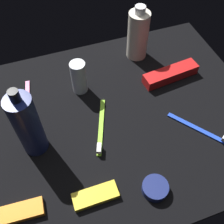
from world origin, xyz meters
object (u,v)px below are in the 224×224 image
(toothbrush_blue, at_px, (203,130))
(snack_bar_orange, at_px, (20,212))
(bodywash_bottle, at_px, (138,35))
(snack_bar_yellow, at_px, (95,196))
(toothbrush_pink, at_px, (27,106))
(lotion_bottle, at_px, (28,125))
(toothpaste_box_red, at_px, (170,74))
(toothbrush_lime, at_px, (101,129))
(deodorant_stick, at_px, (79,77))
(cream_tin_left, at_px, (155,188))

(toothbrush_blue, xyz_separation_m, snack_bar_orange, (0.49, 0.05, 0.00))
(bodywash_bottle, xyz_separation_m, snack_bar_yellow, (0.27, 0.42, -0.07))
(toothbrush_pink, xyz_separation_m, snack_bar_orange, (0.06, 0.29, 0.00))
(lotion_bottle, bearing_deg, toothpaste_box_red, -166.56)
(snack_bar_yellow, bearing_deg, bodywash_bottle, -122.86)
(toothpaste_box_red, bearing_deg, toothbrush_pink, -9.76)
(bodywash_bottle, bearing_deg, toothbrush_lime, 50.34)
(bodywash_bottle, height_order, snack_bar_yellow, bodywash_bottle)
(deodorant_stick, bearing_deg, snack_bar_orange, 54.13)
(snack_bar_orange, height_order, cream_tin_left, cream_tin_left)
(lotion_bottle, relative_size, deodorant_stick, 2.06)
(snack_bar_orange, bearing_deg, bodywash_bottle, -134.22)
(toothbrush_blue, distance_m, cream_tin_left, 0.21)
(toothpaste_box_red, height_order, snack_bar_yellow, toothpaste_box_red)
(cream_tin_left, bearing_deg, toothbrush_lime, -71.36)
(toothbrush_lime, relative_size, snack_bar_orange, 1.65)
(toothbrush_pink, xyz_separation_m, cream_tin_left, (-0.24, 0.34, 0.00))
(snack_bar_orange, bearing_deg, snack_bar_yellow, 176.79)
(lotion_bottle, relative_size, cream_tin_left, 3.50)
(lotion_bottle, height_order, snack_bar_yellow, lotion_bottle)
(bodywash_bottle, bearing_deg, toothpaste_box_red, 113.24)
(bodywash_bottle, distance_m, snack_bar_orange, 0.60)
(deodorant_stick, height_order, snack_bar_orange, deodorant_stick)
(bodywash_bottle, height_order, toothpaste_box_red, bodywash_bottle)
(toothbrush_blue, height_order, snack_bar_orange, toothbrush_blue)
(bodywash_bottle, height_order, cream_tin_left, bodywash_bottle)
(toothbrush_blue, relative_size, toothpaste_box_red, 0.86)
(toothbrush_pink, bearing_deg, toothbrush_lime, 140.58)
(toothpaste_box_red, xyz_separation_m, snack_bar_orange, (0.50, 0.26, -0.01))
(lotion_bottle, distance_m, bodywash_bottle, 0.45)
(toothbrush_pink, xyz_separation_m, toothpaste_box_red, (-0.44, 0.03, 0.01))
(cream_tin_left, bearing_deg, toothpaste_box_red, -122.12)
(toothbrush_pink, height_order, snack_bar_orange, toothbrush_pink)
(lotion_bottle, distance_m, toothpaste_box_red, 0.45)
(deodorant_stick, bearing_deg, lotion_bottle, 43.33)
(toothbrush_blue, bearing_deg, cream_tin_left, 28.74)
(toothbrush_lime, relative_size, snack_bar_yellow, 1.65)
(toothbrush_blue, distance_m, snack_bar_yellow, 0.33)
(bodywash_bottle, relative_size, cream_tin_left, 2.91)
(toothbrush_lime, bearing_deg, toothbrush_pink, -39.42)
(deodorant_stick, distance_m, snack_bar_yellow, 0.34)
(toothbrush_lime, distance_m, snack_bar_yellow, 0.18)
(toothbrush_lime, bearing_deg, bodywash_bottle, -129.66)
(toothbrush_lime, xyz_separation_m, snack_bar_yellow, (0.07, 0.17, 0.00))
(deodorant_stick, relative_size, toothbrush_pink, 0.58)
(toothbrush_blue, relative_size, snack_bar_yellow, 1.45)
(toothbrush_blue, xyz_separation_m, toothbrush_lime, (0.26, -0.10, 0.00))
(bodywash_bottle, bearing_deg, lotion_bottle, 32.31)
(lotion_bottle, relative_size, toothbrush_pink, 1.19)
(toothpaste_box_red, relative_size, snack_bar_yellow, 1.69)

